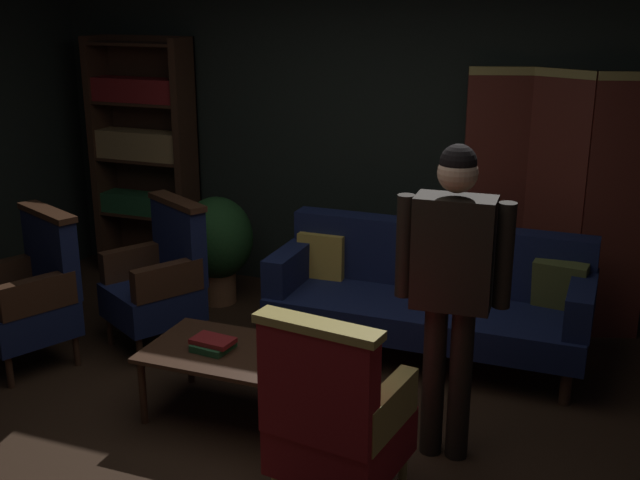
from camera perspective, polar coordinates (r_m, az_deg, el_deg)
The scene contains 13 objects.
ground_plane at distance 4.59m, azimuth -3.73°, elevation -14.26°, with size 10.00×10.00×0.00m, color black.
back_wall at distance 6.29m, azimuth 5.50°, elevation 8.14°, with size 7.20×0.10×2.80m, color black.
folding_screen at distance 5.91m, azimuth 16.42°, elevation 2.80°, with size 1.31×0.22×1.90m.
bookshelf at distance 7.01m, azimuth -12.44°, elevation 6.12°, with size 0.90×0.32×2.05m.
velvet_couch at distance 5.47m, azimuth 7.89°, elevation -3.68°, with size 2.12×0.78×0.88m.
coffee_table at distance 4.69m, azimuth -6.24°, elevation -8.35°, with size 1.00×0.64×0.42m.
armchair_gilt_accent at distance 3.83m, azimuth 1.07°, elevation -12.64°, with size 0.66×0.65×1.04m.
armchair_wing_left at distance 5.61m, azimuth -19.94°, elevation -3.66°, with size 0.77×0.77×1.04m.
armchair_wing_right at distance 5.64m, azimuth -11.38°, elevation -2.78°, with size 0.79×0.79×1.04m.
standing_figure at distance 4.09m, azimuth 9.45°, elevation -2.56°, with size 0.59×0.24×1.70m.
potted_plant at distance 6.35m, azimuth -7.38°, elevation -0.17°, with size 0.57×0.57×0.87m.
book_green_cloth at distance 4.69m, azimuth -7.65°, elevation -7.53°, with size 0.20×0.20×0.04m, color #1E4C28.
book_red_leather at distance 4.67m, azimuth -7.67°, elevation -7.15°, with size 0.24×0.15×0.03m, color maroon.
Camera 1 is at (1.68, -3.53, 2.41)m, focal length 44.72 mm.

